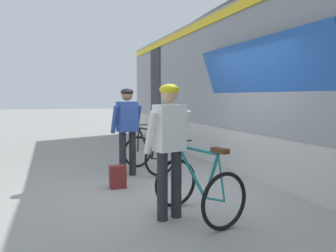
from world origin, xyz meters
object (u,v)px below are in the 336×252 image
bicycle_near_black (148,153)px  cyclist_far_in_white (169,139)px  train_car (326,78)px  cyclist_near_in_blue (127,124)px  bicycle_far_teal (198,188)px  backpack_on_platform (118,177)px

bicycle_near_black → cyclist_far_in_white: bearing=-100.7°
train_car → cyclist_near_in_blue: (-3.73, 1.30, -0.91)m
cyclist_far_in_white → bicycle_far_teal: size_ratio=1.46×
cyclist_near_in_blue → backpack_on_platform: 1.26m
cyclist_far_in_white → bicycle_far_teal: cyclist_far_in_white is taller
train_car → bicycle_near_black: train_car is taller
bicycle_far_teal → cyclist_near_in_blue: bearing=97.6°
bicycle_near_black → bicycle_far_teal: 2.87m
bicycle_far_teal → bicycle_near_black: bearing=87.0°
bicycle_far_teal → backpack_on_platform: size_ratio=3.02×
cyclist_far_in_white → bicycle_near_black: 2.89m
train_car → bicycle_far_teal: size_ratio=15.35×
backpack_on_platform → bicycle_near_black: bearing=50.5°
train_car → cyclist_near_in_blue: train_car is taller
bicycle_near_black → bicycle_far_teal: size_ratio=0.99×
bicycle_far_teal → train_car: bearing=21.6°
cyclist_near_in_blue → cyclist_far_in_white: size_ratio=1.00×
train_car → cyclist_far_in_white: size_ratio=10.53×
cyclist_far_in_white → bicycle_far_teal: (0.37, -0.10, -0.65)m
bicycle_near_black → backpack_on_platform: 1.40m
cyclist_near_in_blue → cyclist_far_in_white: (-0.02, -2.54, 0.00)m
train_car → backpack_on_platform: size_ratio=46.39×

